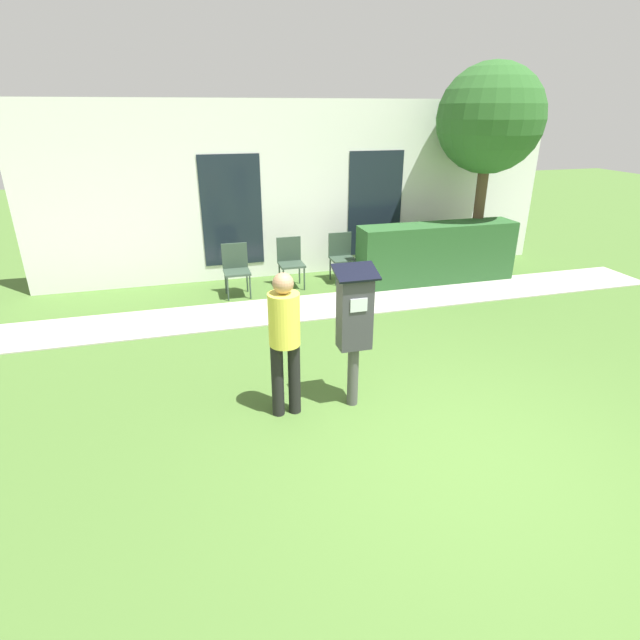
{
  "coord_description": "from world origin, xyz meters",
  "views": [
    {
      "loc": [
        -2.3,
        -3.3,
        3.04
      ],
      "look_at": [
        -1.05,
        1.2,
        1.05
      ],
      "focal_mm": 28.0,
      "sensor_mm": 36.0,
      "label": 1
    }
  ],
  "objects": [
    {
      "name": "tree",
      "position": [
        3.19,
        5.12,
        2.84
      ],
      "size": [
        1.9,
        1.9,
        3.82
      ],
      "color": "brown",
      "rests_on": "ground"
    },
    {
      "name": "ground_plane",
      "position": [
        0.0,
        0.0,
        0.0
      ],
      "size": [
        40.0,
        40.0,
        0.0
      ],
      "primitive_type": "plane",
      "color": "#476B2D"
    },
    {
      "name": "building_facade",
      "position": [
        0.0,
        6.1,
        1.6
      ],
      "size": [
        10.0,
        0.26,
        3.2
      ],
      "color": "white",
      "rests_on": "ground"
    },
    {
      "name": "person_standing",
      "position": [
        -1.42,
        1.21,
        0.93
      ],
      "size": [
        0.32,
        0.32,
        1.58
      ],
      "rotation": [
        0.0,
        0.0,
        -0.39
      ],
      "color": "black",
      "rests_on": "ground"
    },
    {
      "name": "outdoor_chair_middle",
      "position": [
        -0.48,
        5.28,
        0.53
      ],
      "size": [
        0.44,
        0.44,
        0.9
      ],
      "rotation": [
        0.0,
        0.0,
        0.34
      ],
      "color": "#334738",
      "rests_on": "ground"
    },
    {
      "name": "sidewalk",
      "position": [
        0.0,
        4.12,
        0.01
      ],
      "size": [
        12.0,
        1.1,
        0.02
      ],
      "color": "#B7B2A8",
      "rests_on": "ground"
    },
    {
      "name": "outdoor_chair_left",
      "position": [
        -1.48,
        5.09,
        0.53
      ],
      "size": [
        0.44,
        0.44,
        0.9
      ],
      "rotation": [
        0.0,
        0.0,
        0.01
      ],
      "color": "#334738",
      "rests_on": "ground"
    },
    {
      "name": "hedge_row",
      "position": [
        2.2,
        4.8,
        0.55
      ],
      "size": [
        2.98,
        0.6,
        1.1
      ],
      "color": "#285628",
      "rests_on": "ground"
    },
    {
      "name": "outdoor_chair_right",
      "position": [
        0.52,
        5.36,
        0.53
      ],
      "size": [
        0.44,
        0.44,
        0.9
      ],
      "rotation": [
        0.0,
        0.0,
        0.32
      ],
      "color": "#334738",
      "rests_on": "ground"
    },
    {
      "name": "parking_meter",
      "position": [
        -0.68,
        1.19,
        1.02
      ],
      "size": [
        0.44,
        0.31,
        1.59
      ],
      "color": "#4C4C4C",
      "rests_on": "ground"
    }
  ]
}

